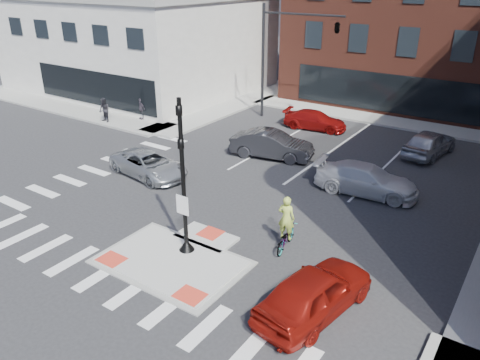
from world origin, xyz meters
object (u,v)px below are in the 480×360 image
Objects in this scene: silver_suv at (149,164)px; pedestrian_b at (141,109)px; bg_car_red at (315,120)px; red_sedan at (315,292)px; bg_car_dark at (272,145)px; cyclist at (286,231)px; bg_car_silver at (430,143)px; pedestrian_a at (104,110)px; white_pickup at (366,179)px.

silver_suv is 10.32m from pedestrian_b.
silver_suv is 1.08× the size of bg_car_red.
red_sedan is 13.66m from bg_car_dark.
silver_suv is at bearing -22.60° from cyclist.
bg_car_silver is at bearing -65.70° from bg_car_dark.
silver_suv is 10.46m from pedestrian_a.
white_pickup is 3.23× the size of pedestrian_b.
bg_car_silver is at bearing -103.77° from bg_car_red.
silver_suv is 13.08m from red_sedan.
bg_car_dark is 6.36m from bg_car_red.
pedestrian_a is at bearing 112.17° from bg_car_red.
bg_car_red is 14.81m from pedestrian_a.
white_pickup is 6.66m from cyclist.
pedestrian_b is (-11.25, -5.35, 0.29)m from bg_car_red.
silver_suv is at bearing 155.82° from bg_car_red.
cyclist is (-0.78, -6.61, 0.04)m from white_pickup.
white_pickup is 1.10× the size of bg_car_silver.
pedestrian_a is (-20.65, -6.50, 0.24)m from bg_car_silver.
bg_car_silver is (1.22, 7.09, 0.05)m from white_pickup.
bg_car_dark is 9.30m from bg_car_silver.
white_pickup reaches higher than bg_car_red.
cyclist reaches higher than red_sedan.
bg_car_dark reaches higher than bg_car_silver.
cyclist reaches higher than white_pickup.
pedestrian_b reaches higher than silver_suv.
pedestrian_a is at bearing 69.54° from silver_suv.
bg_car_dark is at bearing -43.71° from red_sedan.
pedestrian_a is (-19.43, 0.59, 0.29)m from white_pickup.
red_sedan is 2.69× the size of pedestrian_a.
silver_suv is 1.02× the size of red_sedan.
bg_car_silver is 21.65m from pedestrian_a.
bg_car_silver is at bearing -36.81° from silver_suv.
pedestrian_a is at bearing -30.64° from cyclist.
bg_car_silver is at bearing 23.61° from pedestrian_a.
pedestrian_b reaches higher than bg_car_dark.
silver_suv is at bearing -12.57° from red_sedan.
silver_suv is 2.74× the size of pedestrian_a.
pedestrian_b is at bearing 57.42° from pedestrian_a.
red_sedan is 0.97× the size of bg_car_dark.
bg_car_silver is 2.93× the size of pedestrian_b.
bg_car_red is at bearing 39.34° from pedestrian_b.
bg_car_silver is (11.48, 11.50, 0.11)m from silver_suv.
red_sedan reaches higher than bg_car_silver.
bg_car_silver is 2.63× the size of pedestrian_a.
silver_suv is 12.89m from bg_car_red.
bg_car_dark is 11.59m from pedestrian_b.
bg_car_red is 12.46m from pedestrian_b.
red_sedan is 1.06× the size of bg_car_red.
bg_car_silver is (-0.60, 16.50, -0.02)m from red_sedan.
cyclist reaches higher than pedestrian_a.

